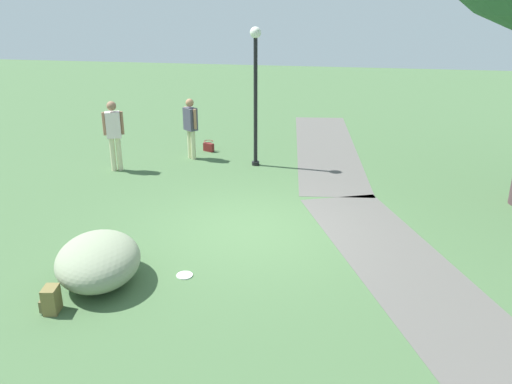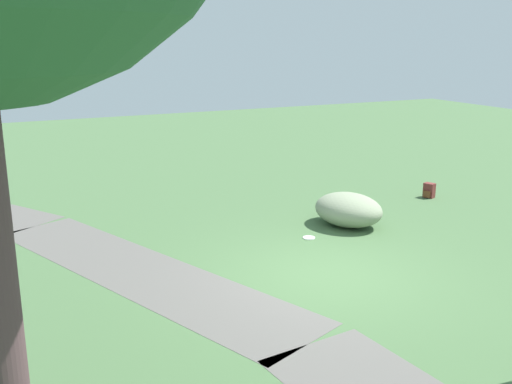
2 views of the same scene
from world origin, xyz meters
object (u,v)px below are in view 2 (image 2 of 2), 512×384
spare_backpack_on_lawn (429,191)px  frisbee_on_grass (309,238)px  lawn_boulder (348,210)px  backpack_by_boulder (338,206)px

spare_backpack_on_lawn → frisbee_on_grass: 4.91m
lawn_boulder → frisbee_on_grass: (-0.39, 1.28, -0.37)m
backpack_by_boulder → frisbee_on_grass: bearing=129.5°
lawn_boulder → backpack_by_boulder: bearing=-19.1°
backpack_by_boulder → frisbee_on_grass: 2.08m
backpack_by_boulder → lawn_boulder: bearing=160.9°
lawn_boulder → backpack_by_boulder: (0.92, -0.32, -0.19)m
lawn_boulder → spare_backpack_on_lawn: (1.10, -3.39, -0.19)m
spare_backpack_on_lawn → frisbee_on_grass: (-1.49, 4.67, -0.18)m
lawn_boulder → backpack_by_boulder: lawn_boulder is taller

